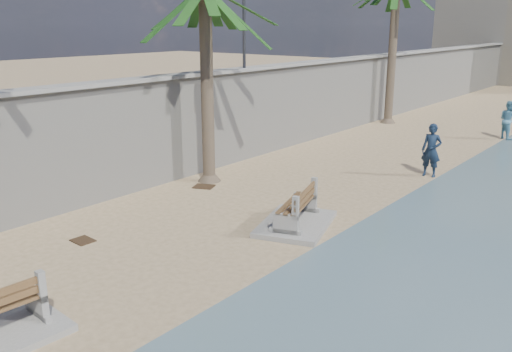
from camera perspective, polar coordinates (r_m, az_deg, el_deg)
The scene contains 8 objects.
ground_plane at distance 10.89m, azimuth -22.28°, elevation -14.52°, with size 140.00×140.00×0.00m, color tan.
seawall at distance 28.07m, azimuth 9.29°, elevation 8.40°, with size 0.45×70.00×3.50m, color gray.
wall_cap at distance 27.90m, azimuth 9.46°, elevation 12.07°, with size 0.80×70.00×0.12m, color gray.
bench_far at distance 14.55m, azimuth 4.24°, elevation -3.61°, with size 2.38×2.89×1.04m.
person_a at distance 20.07m, azimuth 18.01°, elevation 2.97°, with size 0.78×0.53×2.17m, color #132136.
person_b at distance 28.06m, azimuth 25.04°, elevation 5.56°, with size 0.96×0.74×1.99m, color teal.
debris_c at distance 18.16m, azimuth -5.51°, elevation -1.11°, with size 0.66×0.53×0.03m, color #382616.
debris_d at distance 14.38m, azimuth -17.76°, elevation -6.48°, with size 0.55×0.44×0.03m, color #382616.
Camera 1 is at (8.53, -4.23, 5.29)m, focal length 38.00 mm.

